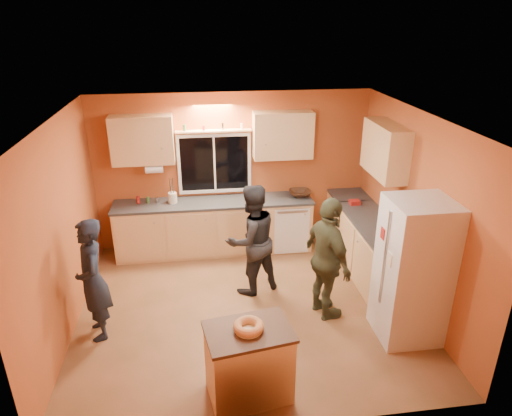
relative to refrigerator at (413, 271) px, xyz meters
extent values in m
plane|color=brown|center=(-1.89, 0.80, -0.90)|extent=(4.50, 4.50, 0.00)
cube|color=#B1562D|center=(-1.89, 2.80, 0.40)|extent=(4.50, 0.04, 2.60)
cube|color=#B1562D|center=(-1.89, -1.20, 0.40)|extent=(4.50, 0.04, 2.60)
cube|color=#B1562D|center=(-4.14, 0.80, 0.40)|extent=(0.04, 4.00, 2.60)
cube|color=#B1562D|center=(0.36, 0.80, 0.40)|extent=(0.04, 4.00, 2.60)
cube|color=white|center=(-1.89, 0.80, 1.70)|extent=(4.50, 4.00, 0.02)
cube|color=black|center=(-2.19, 2.79, 0.55)|extent=(1.10, 0.02, 0.90)
cube|color=white|center=(-2.19, 2.77, 0.55)|extent=(1.20, 0.04, 1.00)
cube|color=tan|center=(-3.29, 2.64, 1.02)|extent=(0.95, 0.33, 0.75)
cube|color=tan|center=(-1.09, 2.64, 1.02)|extent=(0.95, 0.33, 0.75)
cube|color=tan|center=(0.19, 1.60, 1.02)|extent=(0.33, 1.00, 0.75)
cylinder|color=silver|center=(-3.14, 2.52, 0.58)|extent=(0.27, 0.12, 0.12)
cube|color=tan|center=(-2.24, 2.50, -0.47)|extent=(3.20, 0.60, 0.86)
cube|color=#282B2D|center=(-2.24, 2.50, -0.02)|extent=(3.24, 0.62, 0.04)
cube|color=tan|center=(0.06, 2.50, -0.47)|extent=(0.60, 0.60, 0.86)
cube|color=#282B2D|center=(0.06, 2.50, -0.02)|extent=(0.62, 0.62, 0.04)
cube|color=tan|center=(0.06, 1.30, -0.47)|extent=(0.60, 1.80, 0.86)
cube|color=#282B2D|center=(0.06, 1.30, -0.02)|extent=(0.62, 1.84, 0.04)
cube|color=silver|center=(0.00, 0.00, 0.00)|extent=(0.72, 0.70, 1.80)
cube|color=tan|center=(-2.06, -0.74, -0.50)|extent=(0.90, 0.67, 0.80)
cube|color=black|center=(-2.06, -0.74, -0.09)|extent=(0.94, 0.71, 0.04)
torus|color=#B17D48|center=(-2.06, -0.74, -0.02)|extent=(0.31, 0.31, 0.09)
imported|color=black|center=(-3.79, 0.51, -0.12)|extent=(0.52, 0.65, 1.56)
imported|color=black|center=(-1.78, 1.23, -0.09)|extent=(0.97, 0.89, 1.62)
imported|color=#353924|center=(-0.89, 0.52, -0.07)|extent=(0.64, 1.05, 1.67)
imported|color=black|center=(-0.79, 2.55, 0.04)|extent=(0.37, 0.37, 0.09)
cylinder|color=#F0E5C9|center=(-2.89, 2.53, 0.09)|extent=(0.14, 0.14, 0.17)
imported|color=gray|center=(0.00, 0.50, 0.15)|extent=(0.29, 0.25, 0.29)
cube|color=maroon|center=(-0.01, 2.06, 0.04)|extent=(0.17, 0.13, 0.07)
camera|label=1|loc=(-2.48, -4.38, 2.83)|focal=32.00mm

